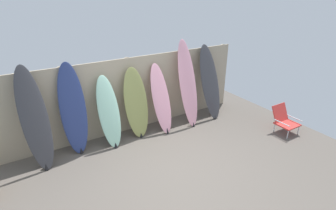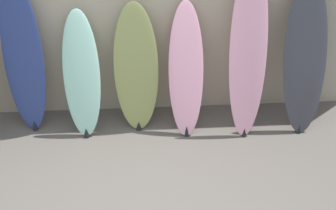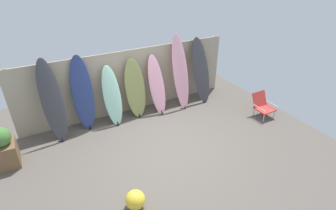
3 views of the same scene
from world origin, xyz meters
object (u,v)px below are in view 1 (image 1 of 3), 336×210
at_px(surfboard_pink_4, 161,99).
at_px(surfboard_navy_1, 73,110).
at_px(surfboard_charcoal_6, 210,83).
at_px(surfboard_charcoal_0, 35,120).
at_px(surfboard_olive_3, 136,104).
at_px(surfboard_pink_5, 188,84).
at_px(beach_chair, 284,119).
at_px(surfboard_seafoam_2, 109,112).

bearing_deg(surfboard_pink_4, surfboard_navy_1, 176.14).
bearing_deg(surfboard_charcoal_6, surfboard_charcoal_0, 179.97).
height_order(surfboard_olive_3, surfboard_pink_5, surfboard_pink_5).
distance_m(surfboard_navy_1, beach_chair, 4.87).
bearing_deg(surfboard_olive_3, surfboard_charcoal_6, -2.15).
xyz_separation_m(surfboard_charcoal_0, surfboard_seafoam_2, (1.43, 0.02, -0.21)).
bearing_deg(surfboard_charcoal_0, surfboard_olive_3, 2.08).
distance_m(surfboard_pink_4, surfboard_charcoal_6, 1.49).
distance_m(surfboard_charcoal_0, surfboard_pink_5, 3.48).
height_order(surfboard_charcoal_0, surfboard_pink_5, surfboard_pink_5).
bearing_deg(surfboard_pink_5, beach_chair, -43.03).
relative_size(surfboard_seafoam_2, surfboard_charcoal_6, 0.81).
xyz_separation_m(surfboard_pink_4, beach_chair, (2.48, -1.65, -0.47)).
bearing_deg(surfboard_charcoal_6, surfboard_pink_4, 179.56).
bearing_deg(surfboard_pink_5, surfboard_olive_3, 175.80).
bearing_deg(beach_chair, surfboard_charcoal_6, 121.10).
xyz_separation_m(surfboard_olive_3, beach_chair, (3.11, -1.72, -0.48)).
height_order(surfboard_pink_5, beach_chair, surfboard_pink_5).
bearing_deg(surfboard_charcoal_6, beach_chair, -58.70).
distance_m(surfboard_charcoal_0, surfboard_navy_1, 0.74).
xyz_separation_m(surfboard_seafoam_2, surfboard_pink_5, (2.05, -0.05, 0.28)).
distance_m(surfboard_charcoal_0, surfboard_pink_4, 2.74).
height_order(surfboard_pink_5, surfboard_charcoal_6, surfboard_pink_5).
relative_size(surfboard_charcoal_0, surfboard_olive_3, 1.23).
distance_m(surfboard_olive_3, surfboard_pink_4, 0.63).
height_order(surfboard_seafoam_2, surfboard_olive_3, surfboard_olive_3).
bearing_deg(surfboard_seafoam_2, surfboard_navy_1, 170.27).
relative_size(surfboard_navy_1, beach_chair, 3.01).
bearing_deg(surfboard_charcoal_0, surfboard_pink_5, -0.40).
bearing_deg(surfboard_olive_3, surfboard_pink_5, -4.20).
bearing_deg(surfboard_pink_5, surfboard_seafoam_2, 178.66).
height_order(surfboard_pink_4, beach_chair, surfboard_pink_4).
relative_size(surfboard_pink_4, beach_chair, 2.53).
xyz_separation_m(surfboard_navy_1, surfboard_charcoal_6, (3.49, -0.15, -0.00)).
relative_size(surfboard_navy_1, surfboard_pink_4, 1.19).
relative_size(surfboard_charcoal_0, surfboard_pink_5, 0.94).
bearing_deg(surfboard_charcoal_6, surfboard_olive_3, 177.85).
height_order(surfboard_pink_4, surfboard_charcoal_6, surfboard_charcoal_6).
bearing_deg(surfboard_pink_4, beach_chair, -33.65).
relative_size(surfboard_pink_4, surfboard_pink_5, 0.76).
height_order(surfboard_navy_1, surfboard_olive_3, surfboard_navy_1).
xyz_separation_m(surfboard_seafoam_2, surfboard_pink_4, (1.30, -0.01, 0.02)).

